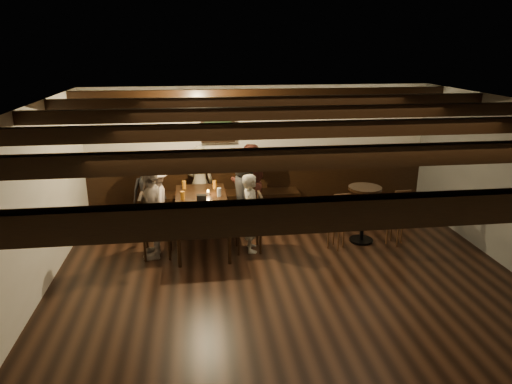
{
  "coord_description": "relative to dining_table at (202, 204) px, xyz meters",
  "views": [
    {
      "loc": [
        -1.18,
        -4.96,
        3.12
      ],
      "look_at": [
        -0.36,
        1.3,
        1.06
      ],
      "focal_mm": 32.0,
      "sensor_mm": 36.0,
      "label": 1
    }
  ],
  "objects": [
    {
      "name": "room",
      "position": [
        0.87,
        0.16,
        0.43
      ],
      "size": [
        7.0,
        7.0,
        7.0
      ],
      "color": "black",
      "rests_on": "ground"
    },
    {
      "name": "dining_table",
      "position": [
        0.0,
        0.0,
        0.0
      ],
      "size": [
        0.88,
        1.89,
        0.71
      ],
      "rotation": [
        0.0,
        0.0,
        0.02
      ],
      "color": "black",
      "rests_on": "floor"
    },
    {
      "name": "chair_left_near",
      "position": [
        -0.73,
        0.44,
        -0.36
      ],
      "size": [
        0.43,
        0.43,
        0.93
      ],
      "rotation": [
        0.0,
        0.0,
        -1.56
      ],
      "color": "black",
      "rests_on": "floor"
    },
    {
      "name": "chair_left_far",
      "position": [
        -0.71,
        -0.46,
        -0.35
      ],
      "size": [
        0.45,
        0.45,
        0.98
      ],
      "rotation": [
        0.0,
        0.0,
        -1.56
      ],
      "color": "black",
      "rests_on": "floor"
    },
    {
      "name": "chair_right_near",
      "position": [
        0.71,
        0.46,
        -0.36
      ],
      "size": [
        0.43,
        0.43,
        0.93
      ],
      "rotation": [
        0.0,
        0.0,
        1.59
      ],
      "color": "black",
      "rests_on": "floor"
    },
    {
      "name": "chair_right_far",
      "position": [
        0.73,
        -0.44,
        -0.37
      ],
      "size": [
        0.43,
        0.43,
        0.92
      ],
      "rotation": [
        0.0,
        0.0,
        1.59
      ],
      "color": "black",
      "rests_on": "floor"
    },
    {
      "name": "person_bench_left",
      "position": [
        -0.91,
        0.89,
        -0.04
      ],
      "size": [
        0.6,
        0.4,
        1.22
      ],
      "primitive_type": "imported",
      "rotation": [
        0.0,
        0.0,
        3.16
      ],
      "color": "#2C2B2E",
      "rests_on": "floor"
    },
    {
      "name": "person_bench_centre",
      "position": [
        -0.02,
        1.05,
        0.05
      ],
      "size": [
        0.51,
        0.34,
        1.4
      ],
      "primitive_type": "imported",
      "rotation": [
        0.0,
        0.0,
        3.16
      ],
      "color": "gray",
      "rests_on": "floor"
    },
    {
      "name": "person_bench_right",
      "position": [
        0.89,
        0.91,
        0.07
      ],
      "size": [
        0.7,
        0.55,
        1.43
      ],
      "primitive_type": "imported",
      "rotation": [
        0.0,
        0.0,
        3.16
      ],
      "color": "#4C211A",
      "rests_on": "floor"
    },
    {
      "name": "person_left_near",
      "position": [
        -0.76,
        0.44,
        -0.04
      ],
      "size": [
        0.46,
        0.79,
        1.21
      ],
      "primitive_type": "imported",
      "rotation": [
        0.0,
        0.0,
        -1.56
      ],
      "color": "#BAA69E",
      "rests_on": "floor"
    },
    {
      "name": "person_left_far",
      "position": [
        -0.74,
        -0.46,
        0.06
      ],
      "size": [
        0.36,
        0.84,
        1.42
      ],
      "primitive_type": "imported",
      "rotation": [
        0.0,
        0.0,
        -1.56
      ],
      "color": "gray",
      "rests_on": "floor"
    },
    {
      "name": "person_right_near",
      "position": [
        0.74,
        0.46,
        0.01
      ],
      "size": [
        0.43,
        0.65,
        1.32
      ],
      "primitive_type": "imported",
      "rotation": [
        0.0,
        0.0,
        1.59
      ],
      "color": "black",
      "rests_on": "floor"
    },
    {
      "name": "person_right_far",
      "position": [
        0.76,
        -0.44,
        -0.02
      ],
      "size": [
        0.31,
        0.46,
        1.25
      ],
      "primitive_type": "imported",
      "rotation": [
        0.0,
        0.0,
        1.59
      ],
      "color": "#A8A18E",
      "rests_on": "floor"
    },
    {
      "name": "pint_a",
      "position": [
        -0.29,
        0.7,
        0.13
      ],
      "size": [
        0.07,
        0.07,
        0.14
      ],
      "primitive_type": "cylinder",
      "color": "#BF7219",
      "rests_on": "dining_table"
    },
    {
      "name": "pint_b",
      "position": [
        0.24,
        0.65,
        0.13
      ],
      "size": [
        0.07,
        0.07,
        0.14
      ],
      "primitive_type": "cylinder",
      "color": "#BF7219",
      "rests_on": "dining_table"
    },
    {
      "name": "pint_c",
      "position": [
        -0.3,
        0.1,
        0.13
      ],
      "size": [
        0.07,
        0.07,
        0.14
      ],
      "primitive_type": "cylinder",
      "color": "#BF7219",
      "rests_on": "dining_table"
    },
    {
      "name": "pint_d",
      "position": [
        0.3,
        0.2,
        0.13
      ],
      "size": [
        0.07,
        0.07,
        0.14
      ],
      "primitive_type": "cylinder",
      "color": "silver",
      "rests_on": "dining_table"
    },
    {
      "name": "pint_e",
      "position": [
        -0.21,
        -0.45,
        0.13
      ],
      "size": [
        0.07,
        0.07,
        0.14
      ],
      "primitive_type": "cylinder",
      "color": "#BF7219",
      "rests_on": "dining_table"
    },
    {
      "name": "pint_f",
      "position": [
        0.21,
        -0.55,
        0.13
      ],
      "size": [
        0.07,
        0.07,
        0.14
      ],
      "primitive_type": "cylinder",
      "color": "silver",
      "rests_on": "dining_table"
    },
    {
      "name": "pint_g",
      "position": [
        0.06,
        -0.8,
        0.13
      ],
      "size": [
        0.07,
        0.07,
        0.14
      ],
      "primitive_type": "cylinder",
      "color": "#BF7219",
      "rests_on": "dining_table"
    },
    {
      "name": "plate_near",
      "position": [
        -0.14,
        -0.7,
        0.07
      ],
      "size": [
        0.24,
        0.24,
        0.01
      ],
      "primitive_type": "cylinder",
      "color": "white",
      "rests_on": "dining_table"
    },
    {
      "name": "plate_far",
      "position": [
        0.18,
        -0.3,
        0.07
      ],
      "size": [
        0.24,
        0.24,
        0.01
      ],
      "primitive_type": "cylinder",
      "color": "white",
      "rests_on": "dining_table"
    },
    {
      "name": "condiment_caddy",
      "position": [
        0.0,
        -0.05,
        0.12
      ],
      "size": [
        0.15,
        0.1,
        0.12
      ],
      "primitive_type": "cube",
      "color": "black",
      "rests_on": "dining_table"
    },
    {
      "name": "candle",
      "position": [
        0.12,
        0.3,
        0.08
      ],
      "size": [
        0.05,
        0.05,
        0.05
      ],
      "primitive_type": "cylinder",
      "color": "beige",
      "rests_on": "dining_table"
    },
    {
      "name": "high_top_table",
      "position": [
        2.61,
        -0.35,
        -0.03
      ],
      "size": [
        0.53,
        0.53,
        0.94
      ],
      "color": "black",
      "rests_on": "floor"
    },
    {
      "name": "bar_stool_left",
      "position": [
        2.11,
        -0.55,
        -0.29
      ],
      "size": [
        0.3,
        0.32,
        0.96
      ],
      "rotation": [
        0.0,
        0.0,
        0.08
      ],
      "color": "#352011",
      "rests_on": "floor"
    },
    {
      "name": "bar_stool_right",
      "position": [
        3.11,
        -0.5,
        -0.29
      ],
      "size": [
        0.3,
        0.31,
        0.96
      ],
      "rotation": [
        0.0,
        0.0,
        0.06
      ],
      "color": "#352011",
      "rests_on": "floor"
    }
  ]
}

